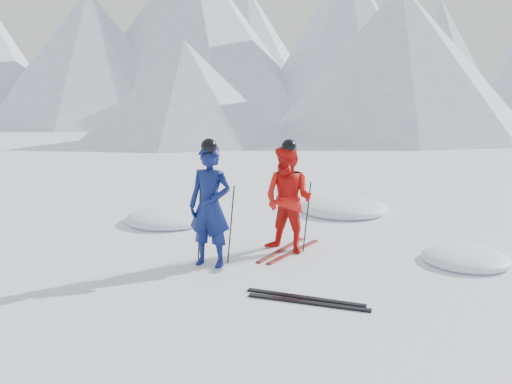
% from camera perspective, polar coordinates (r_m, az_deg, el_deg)
% --- Properties ---
extents(ground, '(160.00, 160.00, 0.00)m').
position_cam_1_polar(ground, '(8.80, 6.43, -8.31)').
color(ground, white).
rests_on(ground, ground).
extents(skier_blue, '(0.76, 0.54, 1.99)m').
position_cam_1_polar(skier_blue, '(8.82, -4.87, -1.51)').
color(skier_blue, '#0D1952').
rests_on(skier_blue, ground).
extents(skier_red, '(1.00, 0.82, 1.91)m').
position_cam_1_polar(skier_red, '(9.55, 3.42, -0.79)').
color(skier_red, red).
rests_on(skier_red, ground).
extents(pole_blue_left, '(0.13, 0.09, 1.32)m').
position_cam_1_polar(pole_blue_left, '(9.17, -5.99, -3.18)').
color(pole_blue_left, black).
rests_on(pole_blue_left, ground).
extents(pole_blue_right, '(0.13, 0.08, 1.32)m').
position_cam_1_polar(pole_blue_right, '(8.99, -2.65, -3.42)').
color(pole_blue_right, black).
rests_on(pole_blue_right, ground).
extents(pole_red_left, '(0.13, 0.10, 1.27)m').
position_cam_1_polar(pole_red_left, '(9.96, 2.34, -2.17)').
color(pole_red_left, black).
rests_on(pole_red_left, ground).
extents(pole_red_right, '(0.13, 0.09, 1.27)m').
position_cam_1_polar(pole_red_right, '(9.65, 5.38, -2.63)').
color(pole_red_right, black).
rests_on(pole_red_right, ground).
extents(ski_worn_left, '(0.22, 1.70, 0.03)m').
position_cam_1_polar(ski_worn_left, '(9.83, 2.70, -6.10)').
color(ski_worn_left, black).
rests_on(ski_worn_left, ground).
extents(ski_worn_right, '(0.34, 1.70, 0.03)m').
position_cam_1_polar(ski_worn_right, '(9.74, 4.01, -6.27)').
color(ski_worn_right, black).
rests_on(ski_worn_right, ground).
extents(ski_loose_a, '(1.70, 0.22, 0.03)m').
position_cam_1_polar(ski_loose_a, '(7.69, 5.20, -11.02)').
color(ski_loose_a, black).
rests_on(ski_loose_a, ground).
extents(ski_loose_b, '(1.70, 0.28, 0.03)m').
position_cam_1_polar(ski_loose_b, '(7.53, 5.52, -11.52)').
color(ski_loose_b, black).
rests_on(ski_loose_b, ground).
extents(snow_lumps, '(7.77, 4.58, 0.45)m').
position_cam_1_polar(snow_lumps, '(11.94, 4.52, -3.15)').
color(snow_lumps, white).
rests_on(snow_lumps, ground).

